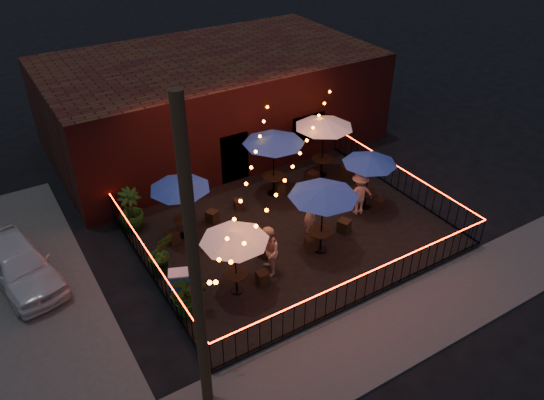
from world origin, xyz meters
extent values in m
plane|color=black|center=(0.00, 0.00, 0.00)|extent=(110.00, 110.00, 0.00)
cube|color=black|center=(0.00, 2.00, 0.07)|extent=(10.00, 8.00, 0.15)
cube|color=#484543|center=(0.00, -3.25, 0.03)|extent=(18.00, 2.50, 0.05)
cube|color=#3D1310|center=(1.00, 10.00, 2.00)|extent=(14.00, 8.00, 4.00)
cube|color=black|center=(0.00, 6.12, 1.10)|extent=(1.20, 0.24, 2.20)
cube|color=black|center=(3.50, 6.12, 1.60)|extent=(1.60, 0.24, 1.20)
cylinder|color=#3A2718|center=(-5.40, -2.60, 4.00)|extent=(0.26, 0.26, 8.00)
cube|color=black|center=(0.00, -2.00, 0.23)|extent=(10.00, 0.04, 0.04)
cube|color=black|center=(0.00, -2.00, 1.15)|extent=(10.00, 0.04, 0.04)
cube|color=#F51D02|center=(0.00, -2.00, 1.18)|extent=(10.00, 0.03, 0.02)
cube|color=black|center=(-5.00, 2.00, 0.23)|extent=(0.04, 8.00, 0.04)
cube|color=black|center=(-5.00, 2.00, 1.15)|extent=(0.04, 8.00, 0.04)
cube|color=#F51D02|center=(-5.00, 2.00, 1.18)|extent=(0.03, 8.00, 0.02)
cube|color=black|center=(5.00, 2.00, 0.23)|extent=(0.04, 8.00, 0.04)
cube|color=black|center=(5.00, 2.00, 1.15)|extent=(0.04, 8.00, 0.04)
cube|color=#F51D02|center=(5.00, 2.00, 1.18)|extent=(0.03, 8.00, 0.02)
cylinder|color=black|center=(-3.03, 0.30, 0.16)|extent=(0.40, 0.40, 0.03)
cylinder|color=black|center=(-3.03, 0.30, 0.49)|extent=(0.05, 0.05, 0.66)
cylinder|color=black|center=(-3.03, 0.30, 0.83)|extent=(0.73, 0.73, 0.04)
cylinder|color=black|center=(-3.03, 0.30, 1.25)|extent=(0.04, 0.04, 2.20)
cone|color=silver|center=(-3.03, 0.30, 2.21)|extent=(2.67, 2.67, 0.32)
cylinder|color=black|center=(-3.24, 3.67, 0.16)|extent=(0.41, 0.41, 0.03)
cylinder|color=black|center=(-3.24, 3.67, 0.49)|extent=(0.06, 0.06, 0.66)
cylinder|color=black|center=(-3.24, 3.67, 0.83)|extent=(0.74, 0.74, 0.04)
cylinder|color=black|center=(-3.24, 3.67, 1.25)|extent=(0.04, 0.04, 2.21)
cone|color=navy|center=(-3.24, 3.67, 2.22)|extent=(2.06, 2.06, 0.32)
cylinder|color=black|center=(0.27, 0.59, 0.17)|extent=(0.45, 0.45, 0.03)
cylinder|color=black|center=(0.27, 0.59, 0.53)|extent=(0.06, 0.06, 0.74)
cylinder|color=black|center=(0.27, 0.59, 0.91)|extent=(0.82, 0.82, 0.04)
cylinder|color=black|center=(0.27, 0.59, 1.38)|extent=(0.05, 0.05, 2.46)
cone|color=navy|center=(0.27, 0.59, 2.45)|extent=(2.73, 2.73, 0.36)
cylinder|color=black|center=(0.79, 4.37, 0.17)|extent=(0.46, 0.46, 0.03)
cylinder|color=black|center=(0.79, 4.37, 0.54)|extent=(0.06, 0.06, 0.76)
cylinder|color=black|center=(0.79, 4.37, 0.93)|extent=(0.84, 0.84, 0.04)
cylinder|color=black|center=(0.79, 4.37, 1.41)|extent=(0.05, 0.05, 2.53)
cone|color=navy|center=(0.79, 4.37, 2.52)|extent=(2.88, 2.88, 0.37)
cylinder|color=black|center=(3.19, 1.80, 0.16)|extent=(0.39, 0.39, 0.03)
cylinder|color=black|center=(3.19, 1.80, 0.48)|extent=(0.05, 0.05, 0.65)
cylinder|color=black|center=(3.19, 1.80, 0.81)|extent=(0.72, 0.72, 0.04)
cylinder|color=black|center=(3.19, 1.80, 1.23)|extent=(0.04, 0.04, 2.15)
cone|color=navy|center=(3.19, 1.80, 2.17)|extent=(2.09, 2.09, 0.31)
cylinder|color=black|center=(3.18, 4.54, 0.17)|extent=(0.46, 0.46, 0.03)
cylinder|color=black|center=(3.18, 4.54, 0.54)|extent=(0.06, 0.06, 0.76)
cylinder|color=black|center=(3.18, 4.54, 0.93)|extent=(0.84, 0.84, 0.04)
cylinder|color=black|center=(3.18, 4.54, 1.41)|extent=(0.05, 0.05, 2.52)
cone|color=silver|center=(3.18, 4.54, 2.51)|extent=(2.71, 2.71, 0.37)
cube|color=black|center=(-4.42, 0.58, 0.39)|extent=(0.50, 0.50, 0.47)
cube|color=black|center=(-2.19, 0.20, 0.35)|extent=(0.37, 0.37, 0.40)
cube|color=black|center=(-3.72, 3.52, 0.36)|extent=(0.41, 0.41, 0.42)
cube|color=black|center=(-2.05, 3.94, 0.36)|extent=(0.48, 0.48, 0.43)
cube|color=black|center=(-1.48, 1.26, 0.36)|extent=(0.47, 0.47, 0.42)
cube|color=black|center=(0.05, 0.80, 0.38)|extent=(0.50, 0.50, 0.46)
cube|color=black|center=(-0.86, 4.14, 0.35)|extent=(0.41, 0.41, 0.40)
cube|color=black|center=(0.99, 4.26, 0.36)|extent=(0.39, 0.39, 0.43)
cube|color=black|center=(1.57, 0.99, 0.38)|extent=(0.52, 0.52, 0.46)
cube|color=black|center=(3.56, 1.46, 0.36)|extent=(0.48, 0.48, 0.43)
cube|color=black|center=(2.54, 4.24, 0.39)|extent=(0.51, 0.51, 0.48)
cube|color=black|center=(3.99, 3.85, 0.40)|extent=(0.49, 0.49, 0.50)
imported|color=tan|center=(0.44, 1.46, 1.03)|extent=(0.57, 0.73, 1.77)
imported|color=tan|center=(-1.82, 0.48, 1.01)|extent=(0.92, 1.02, 1.73)
imported|color=beige|center=(2.72, 1.65, 0.98)|extent=(1.19, 0.86, 1.65)
imported|color=#123A12|center=(-4.60, 0.27, 0.77)|extent=(1.22, 1.09, 1.24)
imported|color=#15410F|center=(-4.60, 2.25, 0.91)|extent=(0.95, 0.82, 1.52)
imported|color=#10380C|center=(-4.60, 5.03, 0.92)|extent=(1.07, 1.07, 1.54)
cube|color=blue|center=(-4.50, 1.10, 0.53)|extent=(0.69, 0.60, 0.77)
cube|color=silver|center=(-4.50, 1.10, 0.94)|extent=(0.74, 0.65, 0.05)
imported|color=silver|center=(-8.41, 4.30, 0.69)|extent=(2.40, 4.28, 1.37)
camera|label=1|loc=(-8.34, -10.37, 11.19)|focal=35.00mm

